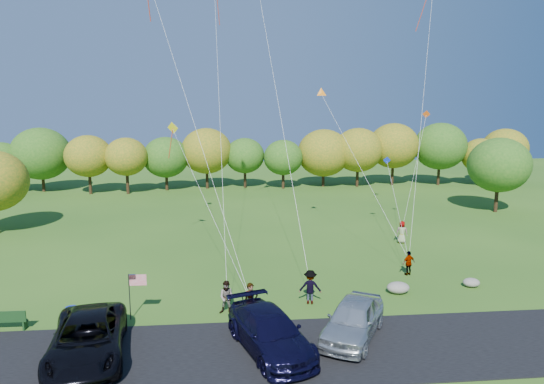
{
  "coord_description": "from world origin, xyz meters",
  "views": [
    {
      "loc": [
        -2.88,
        -23.24,
        10.41
      ],
      "look_at": [
        -0.09,
        6.0,
        5.24
      ],
      "focal_mm": 32.0,
      "sensor_mm": 36.0,
      "label": 1
    }
  ],
  "objects": [
    {
      "name": "ground",
      "position": [
        0.0,
        0.0,
        0.0
      ],
      "size": [
        140.0,
        140.0,
        0.0
      ],
      "primitive_type": "plane",
      "color": "#2B5518",
      "rests_on": "ground"
    },
    {
      "name": "boulder_far",
      "position": [
        11.33,
        2.55,
        0.26
      ],
      "size": [
        0.98,
        0.82,
        0.51
      ],
      "primitive_type": "ellipsoid",
      "color": "gray",
      "rests_on": "ground"
    },
    {
      "name": "park_bench",
      "position": [
        -13.26,
        -0.78,
        0.53
      ],
      "size": [
        1.79,
        0.45,
        0.99
      ],
      "rotation": [
        0.0,
        0.0,
        -0.02
      ],
      "color": "#133614",
      "rests_on": "ground"
    },
    {
      "name": "boulder_near",
      "position": [
        6.7,
        2.0,
        0.32
      ],
      "size": [
        1.29,
        1.01,
        0.64
      ],
      "primitive_type": "ellipsoid",
      "color": "gray",
      "rests_on": "ground"
    },
    {
      "name": "minivan_silver",
      "position": [
        2.74,
        -3.1,
        0.93
      ],
      "size": [
        4.33,
        5.48,
        1.75
      ],
      "primitive_type": "imported",
      "rotation": [
        0.0,
        0.0,
        -0.52
      ],
      "color": "#B1B7BC",
      "rests_on": "asphalt_lane"
    },
    {
      "name": "treeline",
      "position": [
        -0.9,
        36.44,
        4.63
      ],
      "size": [
        76.54,
        28.26,
        8.6
      ],
      "color": "#342113",
      "rests_on": "ground"
    },
    {
      "name": "trash_barrel",
      "position": [
        -10.51,
        -0.21,
        0.4
      ],
      "size": [
        0.54,
        0.54,
        0.81
      ],
      "primitive_type": "cylinder",
      "color": "#0B1CB0",
      "rests_on": "ground"
    },
    {
      "name": "flyer_c",
      "position": [
        1.49,
        1.03,
        0.93
      ],
      "size": [
        1.31,
        0.9,
        1.86
      ],
      "primitive_type": "imported",
      "rotation": [
        0.0,
        0.0,
        2.96
      ],
      "color": "#4C4C59",
      "rests_on": "ground"
    },
    {
      "name": "minivan_dark",
      "position": [
        -8.73,
        -3.91,
        0.94
      ],
      "size": [
        3.82,
        6.67,
        1.75
      ],
      "primitive_type": "imported",
      "rotation": [
        0.0,
        0.0,
        0.15
      ],
      "color": "black",
      "rests_on": "asphalt_lane"
    },
    {
      "name": "minivan_navy",
      "position": [
        -1.13,
        -3.94,
        0.9
      ],
      "size": [
        4.09,
        6.25,
        1.68
      ],
      "primitive_type": "imported",
      "rotation": [
        0.0,
        0.0,
        0.33
      ],
      "color": "black",
      "rests_on": "asphalt_lane"
    },
    {
      "name": "asphalt_lane",
      "position": [
        0.0,
        -4.0,
        0.03
      ],
      "size": [
        44.0,
        6.0,
        0.06
      ],
      "primitive_type": "cube",
      "color": "black",
      "rests_on": "ground"
    },
    {
      "name": "flyer_e",
      "position": [
        10.57,
        11.95,
        0.86
      ],
      "size": [
        0.98,
        0.8,
        1.73
      ],
      "primitive_type": "imported",
      "rotation": [
        0.0,
        0.0,
        2.79
      ],
      "color": "#4C4C59",
      "rests_on": "ground"
    },
    {
      "name": "flag_assembly",
      "position": [
        -7.47,
        -0.1,
        1.77
      ],
      "size": [
        0.88,
        0.57,
        2.37
      ],
      "color": "black",
      "rests_on": "ground"
    },
    {
      "name": "flyer_d",
      "position": [
        8.39,
        4.85,
        0.78
      ],
      "size": [
        0.99,
        0.66,
        1.56
      ],
      "primitive_type": "imported",
      "rotation": [
        0.0,
        0.0,
        3.47
      ],
      "color": "#4C4C59",
      "rests_on": "ground"
    },
    {
      "name": "flyer_a",
      "position": [
        -1.78,
        -0.8,
        0.97
      ],
      "size": [
        0.78,
        0.59,
        1.93
      ],
      "primitive_type": "imported",
      "rotation": [
        0.0,
        0.0,
        0.19
      ],
      "color": "#4C4C59",
      "rests_on": "ground"
    },
    {
      "name": "flyer_b",
      "position": [
        -2.94,
        0.16,
        0.86
      ],
      "size": [
        0.95,
        0.8,
        1.73
      ],
      "primitive_type": "imported",
      "rotation": [
        0.0,
        0.0,
        -0.18
      ],
      "color": "#4C4C59",
      "rests_on": "ground"
    }
  ]
}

